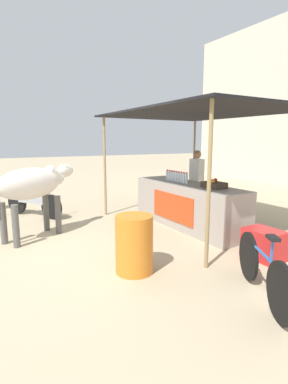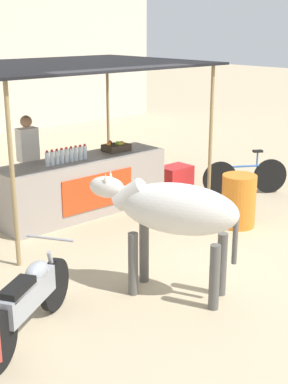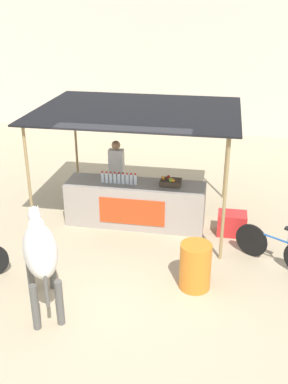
{
  "view_description": "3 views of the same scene",
  "coord_description": "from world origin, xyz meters",
  "px_view_note": "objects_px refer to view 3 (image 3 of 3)",
  "views": [
    {
      "loc": [
        5.08,
        -1.9,
        1.89
      ],
      "look_at": [
        -0.05,
        1.12,
        0.86
      ],
      "focal_mm": 28.0,
      "sensor_mm": 36.0,
      "label": 1
    },
    {
      "loc": [
        -4.98,
        -4.96,
        3.09
      ],
      "look_at": [
        -0.02,
        0.64,
        0.74
      ],
      "focal_mm": 50.0,
      "sensor_mm": 36.0,
      "label": 2
    },
    {
      "loc": [
        1.78,
        -6.49,
        4.68
      ],
      "look_at": [
        0.32,
        1.46,
        1.1
      ],
      "focal_mm": 42.0,
      "sensor_mm": 36.0,
      "label": 3
    }
  ],
  "objects_px": {
    "vendor_behind_counter": "(117,174)",
    "cow": "(40,250)",
    "bicycle_leaning": "(276,248)",
    "stall_counter": "(136,204)",
    "fruit_crate": "(171,182)",
    "water_barrel": "(195,266)",
    "cooler_box": "(232,224)"
  },
  "relations": [
    {
      "from": "vendor_behind_counter",
      "to": "cow",
      "type": "xyz_separation_m",
      "value": [
        -0.3,
        -3.81,
        0.18
      ]
    },
    {
      "from": "bicycle_leaning",
      "to": "stall_counter",
      "type": "bearing_deg",
      "value": 158.16
    },
    {
      "from": "stall_counter",
      "to": "bicycle_leaning",
      "type": "distance_m",
      "value": 3.12
    },
    {
      "from": "bicycle_leaning",
      "to": "vendor_behind_counter",
      "type": "bearing_deg",
      "value": 151.28
    },
    {
      "from": "fruit_crate",
      "to": "bicycle_leaning",
      "type": "height_order",
      "value": "fruit_crate"
    },
    {
      "from": "vendor_behind_counter",
      "to": "water_barrel",
      "type": "xyz_separation_m",
      "value": [
        2.07,
        -2.89,
        -0.43
      ]
    },
    {
      "from": "stall_counter",
      "to": "vendor_behind_counter",
      "type": "height_order",
      "value": "vendor_behind_counter"
    },
    {
      "from": "cooler_box",
      "to": "water_barrel",
      "type": "height_order",
      "value": "water_barrel"
    },
    {
      "from": "water_barrel",
      "to": "bicycle_leaning",
      "type": "bearing_deg",
      "value": 34.46
    },
    {
      "from": "cooler_box",
      "to": "bicycle_leaning",
      "type": "distance_m",
      "value": 1.34
    },
    {
      "from": "cow",
      "to": "stall_counter",
      "type": "bearing_deg",
      "value": 73.59
    },
    {
      "from": "stall_counter",
      "to": "water_barrel",
      "type": "distance_m",
      "value": 2.6
    },
    {
      "from": "bicycle_leaning",
      "to": "cooler_box",
      "type": "bearing_deg",
      "value": 127.02
    },
    {
      "from": "fruit_crate",
      "to": "bicycle_leaning",
      "type": "distance_m",
      "value": 2.55
    },
    {
      "from": "water_barrel",
      "to": "bicycle_leaning",
      "type": "height_order",
      "value": "bicycle_leaning"
    },
    {
      "from": "fruit_crate",
      "to": "cooler_box",
      "type": "distance_m",
      "value": 1.56
    },
    {
      "from": "fruit_crate",
      "to": "vendor_behind_counter",
      "type": "xyz_separation_m",
      "value": [
        -1.35,
        0.7,
        -0.18
      ]
    },
    {
      "from": "fruit_crate",
      "to": "cooler_box",
      "type": "relative_size",
      "value": 0.73
    },
    {
      "from": "water_barrel",
      "to": "cow",
      "type": "bearing_deg",
      "value": -158.83
    },
    {
      "from": "stall_counter",
      "to": "cow",
      "type": "distance_m",
      "value": 3.23
    },
    {
      "from": "stall_counter",
      "to": "cooler_box",
      "type": "distance_m",
      "value": 2.11
    },
    {
      "from": "water_barrel",
      "to": "bicycle_leaning",
      "type": "relative_size",
      "value": 0.58
    },
    {
      "from": "fruit_crate",
      "to": "vendor_behind_counter",
      "type": "distance_m",
      "value": 1.53
    },
    {
      "from": "cow",
      "to": "bicycle_leaning",
      "type": "bearing_deg",
      "value": 26.54
    },
    {
      "from": "cooler_box",
      "to": "cow",
      "type": "distance_m",
      "value": 4.28
    },
    {
      "from": "water_barrel",
      "to": "fruit_crate",
      "type": "bearing_deg",
      "value": 108.24
    },
    {
      "from": "fruit_crate",
      "to": "bicycle_leaning",
      "type": "relative_size",
      "value": 0.3
    },
    {
      "from": "vendor_behind_counter",
      "to": "bicycle_leaning",
      "type": "bearing_deg",
      "value": -28.72
    },
    {
      "from": "stall_counter",
      "to": "cow",
      "type": "relative_size",
      "value": 1.69
    },
    {
      "from": "fruit_crate",
      "to": "cow",
      "type": "distance_m",
      "value": 3.52
    },
    {
      "from": "vendor_behind_counter",
      "to": "water_barrel",
      "type": "relative_size",
      "value": 1.96
    },
    {
      "from": "cooler_box",
      "to": "water_barrel",
      "type": "bearing_deg",
      "value": -106.94
    }
  ]
}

